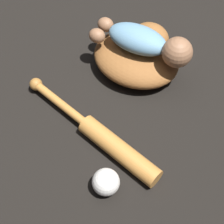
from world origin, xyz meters
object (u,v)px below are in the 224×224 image
Objects in this scene: baseball_glove at (138,56)px; baseball_bat at (105,139)px; baby_figure at (146,43)px; baseball at (106,182)px.

baseball_bat is (0.00, -0.34, -0.02)m from baseball_glove.
baby_figure is 0.34m from baseball_bat.
baseball_bat is at bearing -94.86° from baby_figure.
baby_figure is at bearing -40.48° from baseball_glove.
baseball_glove reaches higher than baseball.
baseball_glove is at bearing 139.52° from baby_figure.
baseball_glove is 0.67× the size of baseball_bat.
baseball is at bearing -86.75° from baby_figure.
baby_figure is (0.03, -0.02, 0.09)m from baseball_glove.
baseball_bat is 0.15m from baseball.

